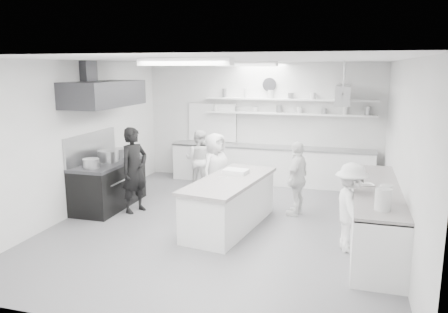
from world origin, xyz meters
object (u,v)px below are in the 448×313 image
(stove, at_px, (109,185))
(right_counter, at_px, (375,217))
(cook_stove, at_px, (134,170))
(back_counter, at_px, (270,165))
(prep_island, at_px, (230,204))
(cook_back, at_px, (199,159))

(stove, relative_size, right_counter, 0.55)
(right_counter, relative_size, cook_stove, 1.92)
(back_counter, distance_m, prep_island, 3.26)
(stove, relative_size, cook_stove, 1.05)
(back_counter, bearing_deg, right_counter, -55.35)
(stove, relative_size, prep_island, 0.78)
(stove, height_order, cook_back, cook_back)
(prep_island, bearing_deg, right_counter, 5.67)
(right_counter, distance_m, cook_back, 4.59)
(back_counter, height_order, cook_back, cook_back)
(stove, relative_size, cook_back, 1.26)
(cook_stove, relative_size, cook_back, 1.20)
(right_counter, height_order, cook_back, cook_back)
(back_counter, height_order, right_counter, right_counter)
(cook_stove, bearing_deg, prep_island, -76.28)
(stove, bearing_deg, right_counter, -6.52)
(stove, bearing_deg, cook_stove, -12.44)
(back_counter, relative_size, cook_back, 3.50)
(back_counter, distance_m, cook_stove, 3.71)
(prep_island, relative_size, cook_back, 1.63)
(back_counter, relative_size, prep_island, 2.16)
(prep_island, relative_size, cook_stove, 1.35)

